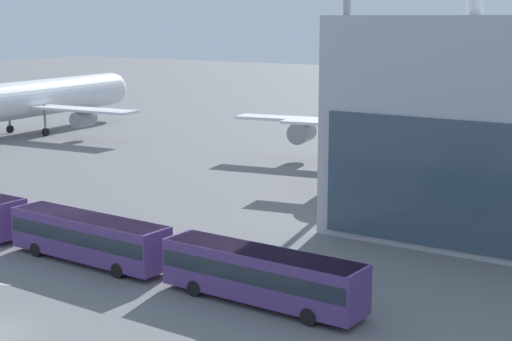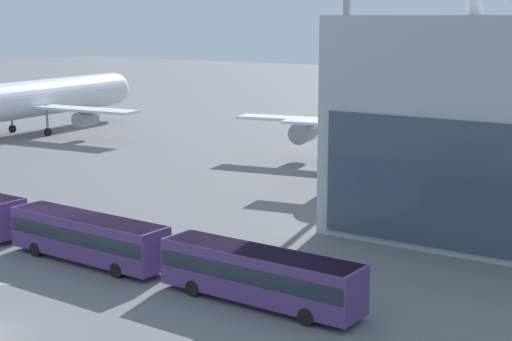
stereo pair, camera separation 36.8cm
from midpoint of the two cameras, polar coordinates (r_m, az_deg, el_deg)
name	(u,v)px [view 2 (the right image)]	position (r m, az deg, el deg)	size (l,w,h in m)	color
airliner_at_gate_near	(33,99)	(117.28, -15.82, 5.04)	(37.02, 40.91, 13.74)	white
airliner_at_gate_far	(391,115)	(89.59, 9.92, 4.03)	(35.92, 36.51, 14.91)	white
shuttle_bus_1	(88,235)	(54.76, -11.96, -4.62)	(12.95, 3.09, 3.20)	#56387A
shuttle_bus_2	(259,273)	(45.91, 0.48, -7.45)	(12.93, 3.00, 3.20)	#56387A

